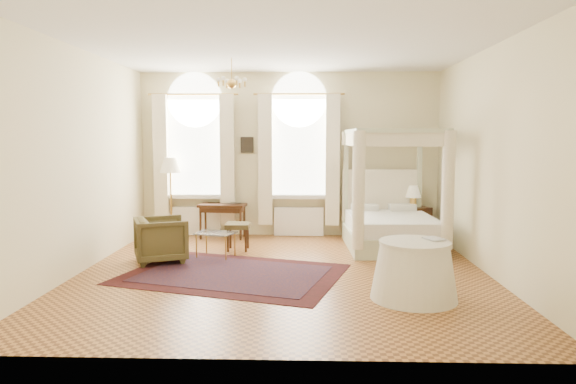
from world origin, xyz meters
The scene contains 18 objects.
ground centered at (0.00, 0.00, 0.00)m, with size 6.00×6.00×0.00m, color #AE6F32.
room_walls centered at (0.00, 0.00, 1.98)m, with size 6.00×6.00×6.00m.
window_left centered at (-1.90, 2.87, 1.49)m, with size 1.62×0.27×3.29m.
window_right centered at (0.20, 2.87, 1.49)m, with size 1.62×0.27×3.29m.
chandelier centered at (-0.90, 1.20, 2.91)m, with size 0.51×0.45×0.50m.
wall_pictures centered at (0.09, 2.97, 1.89)m, with size 2.54×0.03×0.39m.
canopy_bed centered at (1.88, 1.77, 0.49)m, with size 1.69×2.05×2.14m.
nightstand centered at (2.54, 2.70, 0.31)m, with size 0.44×0.40×0.63m, color #3A1C0F.
nightstand_lamp centered at (2.45, 2.65, 0.91)m, with size 0.29×0.29×0.43m.
writing_desk centered at (-1.31, 2.63, 0.59)m, with size 0.95×0.55×0.68m.
laptop centered at (-1.09, 2.63, 0.70)m, with size 0.29×0.19×0.02m, color black.
stool centered at (-0.86, 1.52, 0.40)m, with size 0.42×0.42×0.48m.
armchair centered at (-1.98, 0.61, 0.36)m, with size 0.77×0.80×0.73m, color #483E1E.
coffee_table centered at (-1.16, 0.96, 0.38)m, with size 0.72×0.59×0.42m.
floor_lamp centered at (-2.36, 2.70, 1.37)m, with size 0.41×0.41×1.60m.
oriental_rug centered at (-0.72, -0.11, 0.01)m, with size 3.55×2.98×0.01m.
side_table centered at (1.67, -1.18, 0.36)m, with size 1.06×1.06×0.73m.
book centered at (1.84, -1.13, 0.74)m, with size 0.19×0.25×0.02m, color black.
Camera 1 is at (0.32, -7.42, 1.98)m, focal length 32.00 mm.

